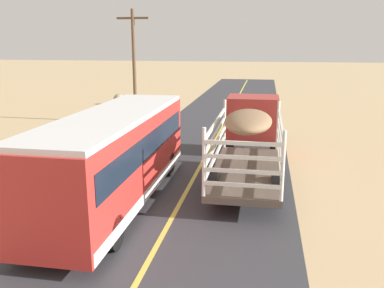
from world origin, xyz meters
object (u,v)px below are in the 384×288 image
(bus, at_px, (115,155))
(power_pole_mid, at_px, (134,63))
(boulder_mid_field, at_px, (119,99))
(livestock_truck, at_px, (251,127))

(bus, height_order, power_pole_mid, power_pole_mid)
(power_pole_mid, distance_m, boulder_mid_field, 9.74)
(livestock_truck, xyz_separation_m, boulder_mid_field, (-12.56, 17.05, -1.29))
(livestock_truck, height_order, power_pole_mid, power_pole_mid)
(livestock_truck, bearing_deg, boulder_mid_field, 126.37)
(boulder_mid_field, bearing_deg, bus, -70.12)
(livestock_truck, distance_m, boulder_mid_field, 21.21)
(bus, distance_m, power_pole_mid, 15.19)
(livestock_truck, distance_m, bus, 7.01)
(bus, bearing_deg, livestock_truck, 50.86)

